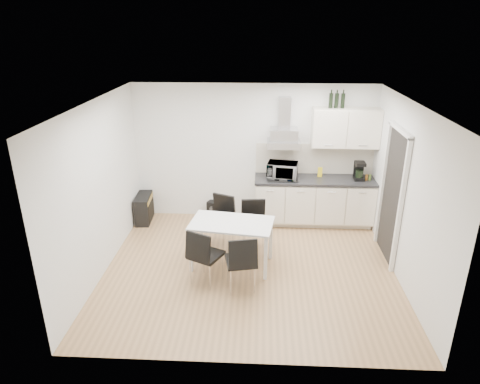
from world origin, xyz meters
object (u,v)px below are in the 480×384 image
object	(u,v)px
chair_far_left	(219,222)
guitar_amp	(144,208)
kitchenette	(316,182)
chair_near_right	(241,262)
chair_far_right	(254,228)
dining_table	(232,228)
floor_speaker	(213,209)
chair_near_left	(206,256)

from	to	relation	value
chair_far_left	guitar_amp	xyz separation A→B (m)	(-1.55, 0.90, -0.18)
kitchenette	chair_near_right	size ratio (longest dim) A/B	2.86
chair_far_right	chair_near_right	size ratio (longest dim) A/B	1.00
dining_table	chair_far_right	distance (m)	0.60
dining_table	floor_speaker	size ratio (longest dim) A/B	4.13
dining_table	chair_near_left	world-z (taller)	chair_near_left
chair_near_left	floor_speaker	distance (m)	2.30
kitchenette	chair_far_left	world-z (taller)	kitchenette
dining_table	chair_near_right	bearing A→B (deg)	-66.64
dining_table	chair_near_left	size ratio (longest dim) A/B	1.53
kitchenette	guitar_amp	xyz separation A→B (m)	(-3.28, -0.08, -0.57)
dining_table	chair_near_right	distance (m)	0.69
chair_near_right	floor_speaker	world-z (taller)	chair_near_right
kitchenette	chair_near_right	world-z (taller)	kitchenette
dining_table	chair_near_left	bearing A→B (deg)	-116.92
chair_far_right	chair_near_left	world-z (taller)	same
guitar_amp	floor_speaker	size ratio (longest dim) A/B	1.98
chair_far_right	dining_table	bearing A→B (deg)	46.95
chair_far_right	chair_far_left	bearing A→B (deg)	-23.33
chair_near_left	floor_speaker	world-z (taller)	chair_near_left
floor_speaker	chair_far_left	bearing A→B (deg)	-57.15
kitchenette	chair_far_left	size ratio (longest dim) A/B	2.86
guitar_amp	floor_speaker	xyz separation A→B (m)	(1.31, 0.25, -0.10)
chair_near_right	guitar_amp	size ratio (longest dim) A/B	1.37
chair_far_right	kitchenette	bearing A→B (deg)	-140.01
kitchenette	floor_speaker	xyz separation A→B (m)	(-1.97, 0.17, -0.67)
chair_near_left	guitar_amp	bearing A→B (deg)	152.56
chair_near_left	guitar_amp	distance (m)	2.51
chair_far_left	chair_near_right	xyz separation A→B (m)	(0.44, -1.27, 0.00)
kitchenette	chair_near_right	bearing A→B (deg)	-120.01
chair_far_right	chair_near_left	bearing A→B (deg)	48.09
kitchenette	guitar_amp	world-z (taller)	kitchenette
dining_table	floor_speaker	world-z (taller)	dining_table
chair_far_left	chair_far_right	xyz separation A→B (m)	(0.60, -0.19, 0.00)
dining_table	chair_far_right	size ratio (longest dim) A/B	1.53
chair_far_left	chair_near_right	size ratio (longest dim) A/B	1.00
dining_table	chair_far_right	xyz separation A→B (m)	(0.34, 0.45, -0.22)
chair_far_left	guitar_amp	distance (m)	1.80
chair_far_left	chair_near_left	distance (m)	1.13
guitar_amp	dining_table	bearing A→B (deg)	-44.35
kitchenette	floor_speaker	bearing A→B (deg)	175.21
kitchenette	dining_table	bearing A→B (deg)	-132.29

